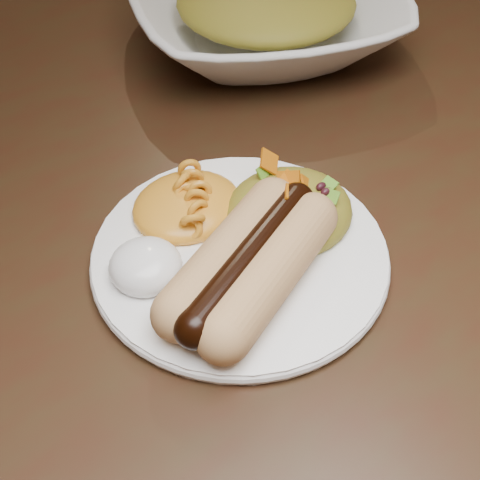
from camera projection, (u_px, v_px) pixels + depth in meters
table at (79, 245)px, 0.64m from camera, size 1.60×0.90×0.75m
plate at (240, 255)px, 0.49m from camera, size 0.25×0.25×0.01m
hotdog at (250, 262)px, 0.46m from camera, size 0.14×0.11×0.04m
mac_and_cheese at (186, 194)px, 0.51m from camera, size 0.11×0.11×0.03m
sour_cream at (144, 259)px, 0.46m from camera, size 0.06×0.06×0.03m
taco_salad at (290, 201)px, 0.50m from camera, size 0.10×0.09×0.04m
serving_bowl at (266, 15)px, 0.70m from camera, size 0.37×0.37×0.07m
bowl_filling at (266, 0)px, 0.68m from camera, size 0.20×0.20×0.05m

